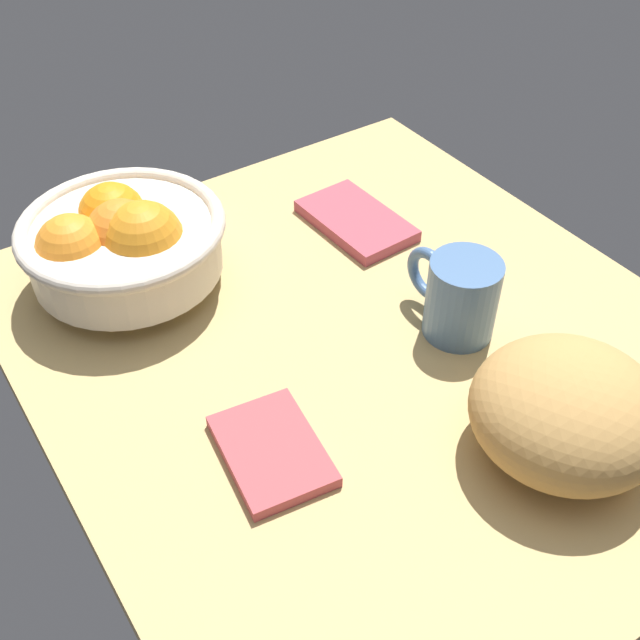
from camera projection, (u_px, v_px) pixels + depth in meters
The scene contains 6 objects.
ground_plane at pixel (363, 351), 79.73cm from camera, with size 72.72×64.10×3.00cm, color tan.
fruit_bowl at pixel (122, 241), 81.65cm from camera, with size 22.14×22.14×10.99cm.
bread_loaf at pixel (567, 412), 64.89cm from camera, with size 16.71×16.15×10.29cm, color tan.
napkin_folded at pixel (272, 451), 67.47cm from camera, with size 11.49×8.16×1.26cm, color #B74B4F.
napkin_spare at pixel (356, 221), 93.23cm from camera, with size 14.31×8.52×1.47cm, color #B34855.
mug at pixel (459, 296), 77.21cm from camera, with size 11.60×7.33×8.73cm.
Camera 1 is at (-44.49, 35.39, 54.67)cm, focal length 42.93 mm.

